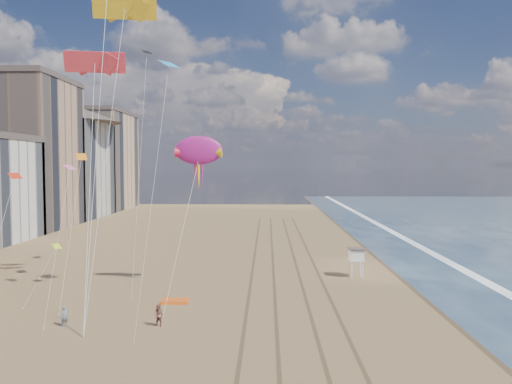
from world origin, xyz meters
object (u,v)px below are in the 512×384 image
grounded_kite (175,301)px  kite_flyer_a (65,316)px  lifeguard_stand (356,255)px  show_kite (199,151)px  kite_flyer_b (159,315)px

grounded_kite → kite_flyer_a: kite_flyer_a is taller
lifeguard_stand → show_kite: show_kite is taller
kite_flyer_a → lifeguard_stand: bearing=-3.2°
lifeguard_stand → grounded_kite: size_ratio=1.37×
lifeguard_stand → kite_flyer_b: (-17.75, -16.83, -1.60)m
lifeguard_stand → grounded_kite: 20.62m
grounded_kite → kite_flyer_b: bearing=-90.0°
kite_flyer_a → kite_flyer_b: kite_flyer_b is taller
lifeguard_stand → kite_flyer_b: lifeguard_stand is taller
grounded_kite → kite_flyer_b: kite_flyer_b is taller
show_kite → kite_flyer_b: size_ratio=9.53×
kite_flyer_a → kite_flyer_b: 7.08m
show_kite → kite_flyer_b: bearing=-98.3°
grounded_kite → lifeguard_stand: bearing=30.3°
lifeguard_stand → show_kite: size_ratio=0.20×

